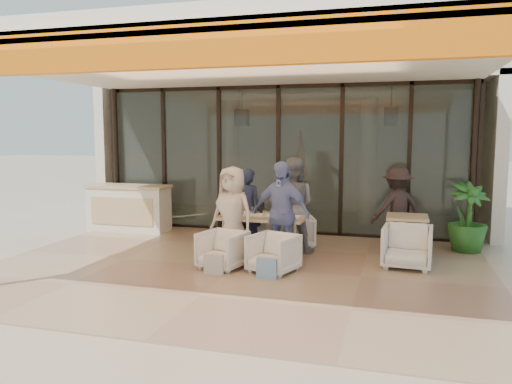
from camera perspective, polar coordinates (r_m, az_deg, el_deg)
ground at (r=8.17m, az=-2.44°, el=-8.73°), size 70.00×70.00×0.00m
terrace_floor at (r=8.17m, az=-2.44°, el=-8.69°), size 8.00×6.00×0.01m
terrace_structure at (r=7.70m, az=-3.21°, el=14.73°), size 8.00×6.00×3.40m
glass_storefront at (r=10.78m, az=2.57°, el=3.65°), size 8.08×0.10×3.20m
interior_block at (r=13.03m, az=5.00°, el=6.93°), size 9.05×3.62×3.52m
host_counter at (r=11.45m, az=-14.34°, el=-1.75°), size 1.85×0.65×1.04m
dining_table at (r=8.78m, az=0.80°, el=-3.05°), size 1.50×0.90×0.93m
chair_far_left at (r=9.85m, az=-0.08°, el=-4.31°), size 0.60×0.57×0.58m
chair_far_right at (r=9.65m, az=4.73°, el=-4.35°), size 0.79×0.77×0.65m
chair_near_left at (r=8.07m, az=-3.84°, el=-6.43°), size 0.80×0.77×0.68m
chair_near_right at (r=7.84m, az=1.99°, el=-6.83°), size 0.82×0.80×0.68m
diner_navy at (r=9.30m, az=-0.94°, el=-1.99°), size 0.62×0.47×1.54m
diner_grey at (r=9.08m, az=4.14°, el=-1.55°), size 0.93×0.76×1.75m
diner_cream at (r=8.44m, az=-2.72°, el=-2.57°), size 0.90×0.71×1.63m
diner_periwinkle at (r=8.21m, az=2.85°, el=-2.48°), size 1.09×0.66×1.73m
tote_bag_cream at (r=7.75m, az=-4.84°, el=-8.30°), size 0.30×0.10×0.34m
tote_bag_blue at (r=7.50m, az=1.24°, el=-8.79°), size 0.30×0.10×0.34m
side_table at (r=9.13m, az=16.88°, el=-3.27°), size 0.70×0.70×0.74m
side_chair at (r=8.44m, az=16.89°, el=-5.79°), size 0.81×0.77×0.78m
standing_woman at (r=9.71m, az=15.79°, el=-1.81°), size 1.16×1.01×1.56m
potted_palm at (r=9.89m, az=23.01°, el=-2.71°), size 0.97×0.97×1.30m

